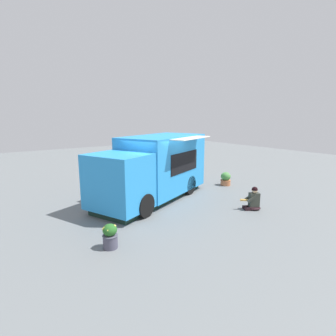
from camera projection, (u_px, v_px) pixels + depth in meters
name	position (u px, v px, depth m)	size (l,w,h in m)	color
ground_plane	(153.00, 200.00, 10.98)	(40.00, 40.00, 0.00)	slate
food_truck	(153.00, 170.00, 10.94)	(5.93, 4.03, 2.57)	#288DDB
person_customer	(253.00, 200.00, 9.85)	(0.79, 0.64, 0.86)	black
planter_flowering_near	(177.00, 169.00, 15.53)	(0.58, 0.58, 0.77)	#B77146
planter_flowering_far	(110.00, 236.00, 6.96)	(0.41, 0.41, 0.66)	#494859
planter_flowering_side	(226.00, 179.00, 13.29)	(0.51, 0.51, 0.65)	#B46840
trash_bin	(139.00, 168.00, 15.33)	(0.48, 0.48, 0.90)	#2A4E25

